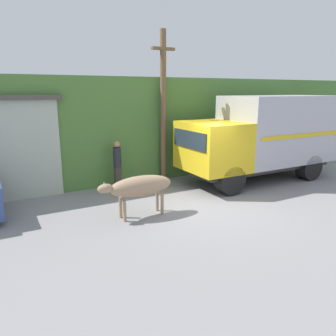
{
  "coord_description": "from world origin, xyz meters",
  "views": [
    {
      "loc": [
        -5.63,
        -7.83,
        3.45
      ],
      "look_at": [
        -0.93,
        0.78,
        1.12
      ],
      "focal_mm": 35.0,
      "sensor_mm": 36.0,
      "label": 1
    }
  ],
  "objects_px": {
    "utility_pole": "(163,105)",
    "pedestrian_on_hill": "(117,162)",
    "cargo_truck": "(264,135)",
    "brown_cow": "(140,187)"
  },
  "relations": [
    {
      "from": "pedestrian_on_hill",
      "to": "utility_pole",
      "type": "bearing_deg",
      "value": 175.19
    },
    {
      "from": "cargo_truck",
      "to": "pedestrian_on_hill",
      "type": "relative_size",
      "value": 3.66
    },
    {
      "from": "pedestrian_on_hill",
      "to": "cargo_truck",
      "type": "bearing_deg",
      "value": 153.86
    },
    {
      "from": "utility_pole",
      "to": "pedestrian_on_hill",
      "type": "bearing_deg",
      "value": -173.99
    },
    {
      "from": "cargo_truck",
      "to": "brown_cow",
      "type": "relative_size",
      "value": 2.96
    },
    {
      "from": "cargo_truck",
      "to": "brown_cow",
      "type": "height_order",
      "value": "cargo_truck"
    },
    {
      "from": "cargo_truck",
      "to": "utility_pole",
      "type": "relative_size",
      "value": 1.14
    },
    {
      "from": "cargo_truck",
      "to": "utility_pole",
      "type": "height_order",
      "value": "utility_pole"
    },
    {
      "from": "brown_cow",
      "to": "pedestrian_on_hill",
      "type": "relative_size",
      "value": 1.24
    },
    {
      "from": "pedestrian_on_hill",
      "to": "utility_pole",
      "type": "height_order",
      "value": "utility_pole"
    }
  ]
}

